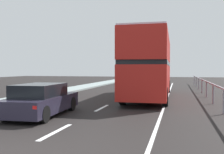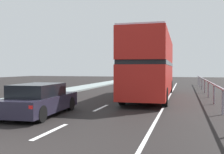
# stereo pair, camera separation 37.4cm
# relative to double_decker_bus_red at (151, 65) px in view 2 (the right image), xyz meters

# --- Properties ---
(lane_paint_markings) EXTENTS (3.16, 46.00, 0.01)m
(lane_paint_markings) POSITION_rel_double_decker_bus_red_xyz_m (0.04, -4.58, -2.25)
(lane_paint_markings) COLOR silver
(lane_paint_markings) RESTS_ON ground
(bridge_side_railing) EXTENTS (0.10, 42.00, 1.13)m
(bridge_side_railing) POSITION_rel_double_decker_bus_red_xyz_m (3.77, -4.12, -1.34)
(bridge_side_railing) COLOR gray
(bridge_side_railing) RESTS_ON ground
(double_decker_bus_red) EXTENTS (2.70, 11.18, 4.20)m
(double_decker_bus_red) POSITION_rel_double_decker_bus_red_xyz_m (0.00, 0.00, 0.00)
(double_decker_bus_red) COLOR #B41E18
(double_decker_bus_red) RESTS_ON ground
(hatchback_car_near) EXTENTS (2.00, 4.45, 1.34)m
(hatchback_car_near) POSITION_rel_double_decker_bus_red_xyz_m (-3.76, -8.03, -1.60)
(hatchback_car_near) COLOR #252233
(hatchback_car_near) RESTS_ON ground
(sedan_car_ahead) EXTENTS (1.90, 4.39, 1.37)m
(sedan_car_ahead) POSITION_rel_double_decker_bus_red_xyz_m (-3.10, 13.59, -1.60)
(sedan_car_ahead) COLOR gray
(sedan_car_ahead) RESTS_ON ground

